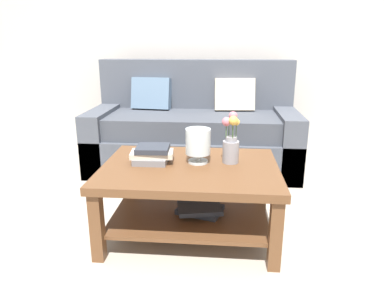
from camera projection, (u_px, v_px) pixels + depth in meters
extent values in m
plane|color=#ADA393|center=(199.00, 209.00, 2.67)|extent=(10.00, 10.00, 0.00)
cube|color=#BCB7B2|center=(209.00, 31.00, 3.86)|extent=(6.40, 0.12, 2.70)
cube|color=#474C56|center=(193.00, 150.00, 3.51)|extent=(2.01, 0.90, 0.36)
cube|color=#40444E|center=(193.00, 124.00, 3.40)|extent=(1.77, 0.74, 0.20)
cube|color=#474C56|center=(196.00, 93.00, 3.69)|extent=(2.01, 0.20, 0.70)
cube|color=#474C56|center=(105.00, 137.00, 3.55)|extent=(0.20, 0.90, 0.60)
cube|color=#474C56|center=(285.00, 141.00, 3.40)|extent=(0.20, 0.90, 0.60)
cube|color=slate|center=(151.00, 94.00, 3.59)|extent=(0.42, 0.23, 0.34)
cube|color=beige|center=(234.00, 95.00, 3.52)|extent=(0.41, 0.21, 0.34)
cube|color=brown|center=(190.00, 169.00, 2.21)|extent=(1.12, 0.81, 0.05)
cube|color=brown|center=(97.00, 227.00, 1.99)|extent=(0.07, 0.07, 0.43)
cube|color=brown|center=(275.00, 235.00, 1.91)|extent=(0.07, 0.07, 0.43)
cube|color=brown|center=(129.00, 181.00, 2.66)|extent=(0.07, 0.07, 0.43)
cube|color=brown|center=(262.00, 185.00, 2.57)|extent=(0.07, 0.07, 0.43)
cube|color=brown|center=(190.00, 213.00, 2.30)|extent=(1.00, 0.69, 0.02)
cube|color=#2D333D|center=(200.00, 209.00, 2.30)|extent=(0.33, 0.27, 0.03)
cube|color=#2D333D|center=(200.00, 208.00, 2.25)|extent=(0.31, 0.25, 0.03)
cube|color=slate|center=(151.00, 160.00, 2.26)|extent=(0.21, 0.17, 0.04)
cube|color=beige|center=(152.00, 154.00, 2.25)|extent=(0.29, 0.18, 0.03)
cube|color=#2D333D|center=(153.00, 149.00, 2.25)|extent=(0.22, 0.20, 0.03)
cylinder|color=silver|center=(198.00, 161.00, 2.26)|extent=(0.13, 0.13, 0.02)
cylinder|color=silver|center=(198.00, 157.00, 2.26)|extent=(0.04, 0.04, 0.05)
cylinder|color=silver|center=(198.00, 141.00, 2.23)|extent=(0.16, 0.16, 0.16)
sphere|color=#3D6075|center=(194.00, 145.00, 2.24)|extent=(0.05, 0.05, 0.05)
sphere|color=tan|center=(202.00, 145.00, 2.24)|extent=(0.05, 0.05, 0.05)
cylinder|color=gray|center=(231.00, 152.00, 2.25)|extent=(0.11, 0.11, 0.14)
cylinder|color=gray|center=(231.00, 139.00, 2.23)|extent=(0.07, 0.07, 0.03)
cylinder|color=#426638|center=(236.00, 130.00, 2.21)|extent=(0.01, 0.01, 0.08)
sphere|color=gold|center=(236.00, 122.00, 2.20)|extent=(0.04, 0.04, 0.04)
cylinder|color=#426638|center=(233.00, 127.00, 2.22)|extent=(0.01, 0.01, 0.12)
sphere|color=#C66B7A|center=(233.00, 116.00, 2.20)|extent=(0.05, 0.05, 0.05)
cylinder|color=#426638|center=(229.00, 129.00, 2.23)|extent=(0.01, 0.01, 0.09)
sphere|color=#B28CB7|center=(229.00, 120.00, 2.21)|extent=(0.04, 0.04, 0.04)
cylinder|color=#426638|center=(226.00, 131.00, 2.20)|extent=(0.01, 0.01, 0.08)
sphere|color=#C66B7A|center=(226.00, 122.00, 2.18)|extent=(0.06, 0.06, 0.06)
cylinder|color=#426638|center=(233.00, 131.00, 2.18)|extent=(0.01, 0.01, 0.10)
sphere|color=gold|center=(233.00, 121.00, 2.16)|extent=(0.06, 0.06, 0.06)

